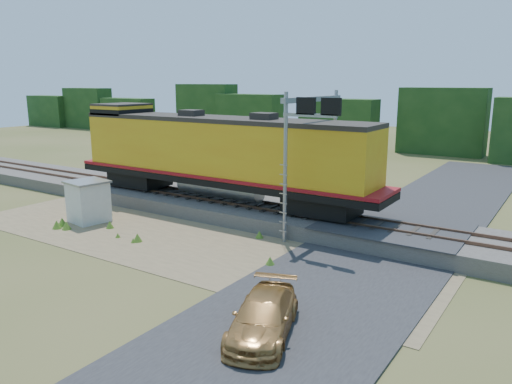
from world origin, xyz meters
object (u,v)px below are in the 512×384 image
Objects in this scene: locomotive at (215,153)px; shed at (88,201)px; signal_gantry at (313,128)px; car at (263,316)px.

locomotive is 7.77m from shed.
shed is 0.32× the size of signal_gantry.
shed is at bearing 140.01° from car.
shed is at bearing -129.05° from locomotive.
car is (10.58, -11.24, -2.99)m from locomotive.
signal_gantry is 1.68× the size of car.
signal_gantry is 12.22m from car.
shed is (-4.65, -5.73, -2.42)m from locomotive.
locomotive is at bearing 113.15° from car.
locomotive is 4.80× the size of car.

